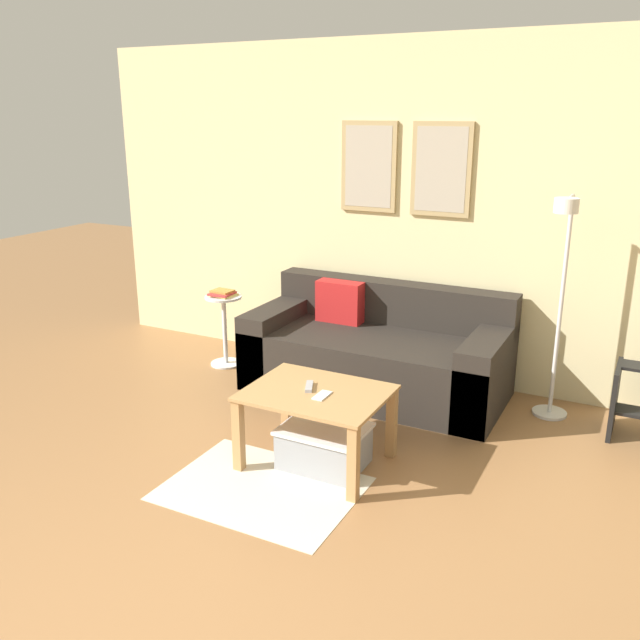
% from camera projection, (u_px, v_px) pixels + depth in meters
% --- Properties ---
extents(wall_back, '(5.60, 0.09, 2.55)m').
position_uv_depth(wall_back, '(415.00, 213.00, 5.12)').
color(wall_back, beige).
rests_on(wall_back, ground_plane).
extents(area_rug, '(1.06, 0.79, 0.01)m').
position_uv_depth(area_rug, '(262.00, 488.00, 3.79)').
color(area_rug, beige).
rests_on(area_rug, ground_plane).
extents(couch, '(1.89, 0.88, 0.77)m').
position_uv_depth(couch, '(377.00, 354.00, 5.05)').
color(couch, '#28231E').
rests_on(couch, ground_plane).
extents(coffee_table, '(0.81, 0.64, 0.46)m').
position_uv_depth(coffee_table, '(316.00, 406.00, 3.97)').
color(coffee_table, '#AD7F4C').
rests_on(coffee_table, ground_plane).
extents(storage_bin, '(0.50, 0.40, 0.25)m').
position_uv_depth(storage_bin, '(324.00, 446.00, 4.01)').
color(storage_bin, gray).
rests_on(storage_bin, ground_plane).
extents(floor_lamp, '(0.23, 0.46, 1.53)m').
position_uv_depth(floor_lamp, '(560.00, 291.00, 4.35)').
color(floor_lamp, silver).
rests_on(floor_lamp, ground_plane).
extents(side_table, '(0.30, 0.30, 0.59)m').
position_uv_depth(side_table, '(225.00, 324.00, 5.55)').
color(side_table, white).
rests_on(side_table, ground_plane).
extents(book_stack, '(0.21, 0.20, 0.04)m').
position_uv_depth(book_stack, '(222.00, 293.00, 5.48)').
color(book_stack, '#D8C666').
rests_on(book_stack, side_table).
extents(remote_control, '(0.10, 0.15, 0.02)m').
position_uv_depth(remote_control, '(309.00, 386.00, 3.99)').
color(remote_control, '#99999E').
rests_on(remote_control, coffee_table).
extents(cell_phone, '(0.07, 0.14, 0.01)m').
position_uv_depth(cell_phone, '(322.00, 395.00, 3.87)').
color(cell_phone, silver).
rests_on(cell_phone, coffee_table).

